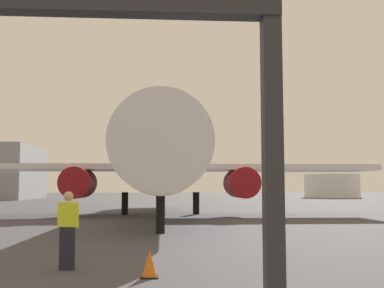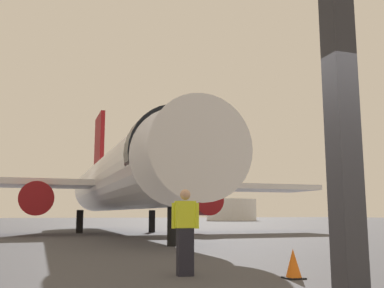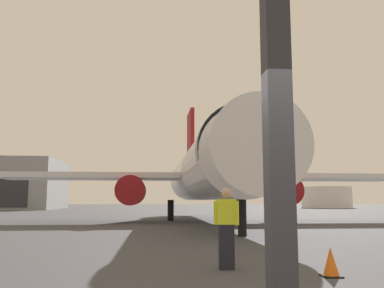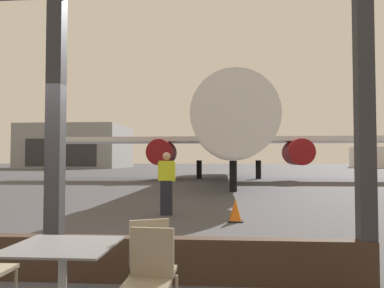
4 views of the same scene
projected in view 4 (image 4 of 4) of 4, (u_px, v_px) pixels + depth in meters
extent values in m
plane|color=#424247|center=(203.00, 173.00, 44.83)|extent=(220.00, 220.00, 0.00)
cube|color=#38281E|center=(54.00, 258.00, 4.99)|extent=(7.97, 0.24, 0.56)
cube|color=#2D2D33|center=(55.00, 135.00, 5.06)|extent=(0.20, 0.20, 3.69)
cube|color=#2D2D33|center=(365.00, 134.00, 4.76)|extent=(0.20, 0.20, 3.69)
cube|color=slate|center=(63.00, 246.00, 3.60)|extent=(0.93, 0.93, 0.02)
cylinder|color=#9EA0A5|center=(62.00, 287.00, 3.58)|extent=(0.08, 0.08, 0.72)
cube|color=gray|center=(146.00, 285.00, 3.34)|extent=(0.40, 0.40, 0.04)
cube|color=gray|center=(152.00, 252.00, 3.53)|extent=(0.40, 0.08, 0.44)
cube|color=gray|center=(154.00, 272.00, 3.71)|extent=(0.40, 0.40, 0.04)
cube|color=gray|center=(149.00, 242.00, 3.89)|extent=(0.38, 0.21, 0.45)
cylinder|color=silver|center=(229.00, 136.00, 31.15)|extent=(3.81, 26.47, 3.81)
cone|color=silver|center=(234.00, 116.00, 16.67)|extent=(3.62, 2.60, 3.62)
cylinder|color=black|center=(233.00, 117.00, 18.57)|extent=(3.88, 0.90, 3.88)
cube|color=silver|center=(136.00, 140.00, 31.45)|extent=(13.03, 4.20, 0.36)
cube|color=silver|center=(325.00, 140.00, 30.31)|extent=(13.03, 4.20, 0.36)
cylinder|color=maroon|center=(162.00, 152.00, 29.83)|extent=(1.90, 3.20, 1.90)
cylinder|color=maroon|center=(298.00, 152.00, 29.05)|extent=(1.90, 3.20, 1.90)
cube|color=maroon|center=(227.00, 104.00, 43.02)|extent=(0.36, 4.40, 5.20)
cylinder|color=black|center=(233.00, 176.00, 18.75)|extent=(0.36, 0.36, 1.49)
cylinder|color=black|center=(199.00, 169.00, 31.96)|extent=(0.44, 0.44, 1.49)
cylinder|color=black|center=(258.00, 170.00, 31.60)|extent=(0.44, 0.44, 1.49)
cube|color=black|center=(166.00, 198.00, 10.84)|extent=(0.32, 0.20, 0.95)
cube|color=yellow|center=(167.00, 171.00, 10.87)|extent=(0.40, 0.22, 0.55)
sphere|color=tan|center=(167.00, 156.00, 10.89)|extent=(0.22, 0.22, 0.22)
cylinder|color=yellow|center=(174.00, 172.00, 10.75)|extent=(0.09, 0.09, 0.52)
cylinder|color=yellow|center=(159.00, 171.00, 10.99)|extent=(0.09, 0.09, 0.52)
cone|color=orange|center=(235.00, 210.00, 9.65)|extent=(0.32, 0.32, 0.57)
cube|color=black|center=(235.00, 221.00, 9.64)|extent=(0.36, 0.36, 0.03)
cube|color=gray|center=(78.00, 147.00, 76.22)|extent=(18.23, 16.29, 8.09)
cube|color=#2D2D33|center=(61.00, 152.00, 68.01)|extent=(12.76, 0.10, 4.85)
cylinder|color=white|center=(374.00, 157.00, 78.13)|extent=(9.46, 9.46, 4.02)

